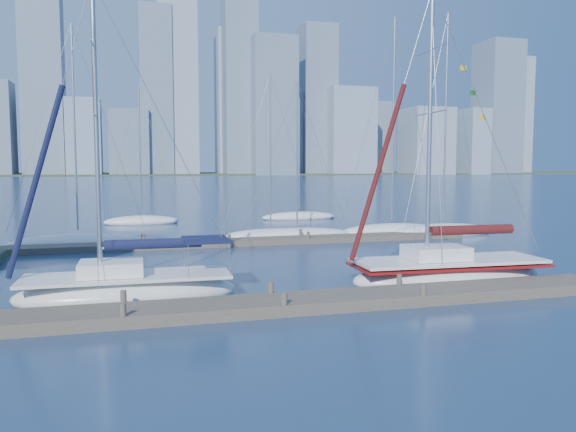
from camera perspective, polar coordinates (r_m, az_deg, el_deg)
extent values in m
plane|color=navy|center=(19.26, -1.09, -9.56)|extent=(700.00, 700.00, 0.00)
cube|color=#4B4137|center=(19.21, -1.09, -8.99)|extent=(26.00, 2.00, 0.40)
cube|color=#4B4137|center=(35.00, -4.60, -2.63)|extent=(30.00, 1.80, 0.36)
cube|color=#38472D|center=(338.09, -15.07, 4.09)|extent=(800.00, 100.00, 1.50)
ellipsoid|color=white|center=(21.43, -15.94, -7.61)|extent=(7.98, 2.76, 1.39)
cube|color=white|center=(21.30, -15.98, -5.91)|extent=(7.39, 2.54, 0.11)
cube|color=white|center=(21.26, -17.51, -5.08)|extent=(2.26, 1.73, 0.51)
cylinder|color=silver|center=(21.00, -18.89, 8.16)|extent=(0.17, 0.17, 10.33)
cylinder|color=silver|center=(21.12, -13.47, -3.01)|extent=(3.76, 0.17, 0.09)
cylinder|color=black|center=(21.11, -13.47, -2.76)|extent=(3.46, 0.44, 0.37)
cube|color=black|center=(21.22, -8.34, -2.38)|extent=(1.71, 2.24, 0.07)
ellipsoid|color=white|center=(24.52, 15.98, -5.97)|extent=(8.71, 3.21, 1.51)
cube|color=white|center=(24.40, 16.02, -4.35)|extent=(8.06, 2.95, 0.12)
cube|color=white|center=(24.06, 14.78, -3.60)|extent=(2.49, 1.94, 0.55)
cylinder|color=silver|center=(23.66, 14.20, 8.79)|extent=(0.18, 0.18, 10.91)
cylinder|color=silver|center=(24.76, 18.16, -1.57)|extent=(4.07, 0.29, 0.10)
cylinder|color=#3F110D|center=(24.75, 18.17, -1.34)|extent=(3.76, 0.57, 0.40)
cube|color=maroon|center=(24.43, 16.01, -4.74)|extent=(8.25, 3.07, 0.10)
ellipsoid|color=white|center=(36.74, -20.52, -2.54)|extent=(8.10, 2.47, 1.10)
cylinder|color=silver|center=(36.52, -20.86, 8.33)|extent=(0.12, 0.12, 12.30)
ellipsoid|color=white|center=(38.07, -1.77, -2.00)|extent=(6.48, 1.99, 0.95)
cylinder|color=silver|center=(37.80, -1.79, 6.67)|extent=(0.10, 0.10, 10.09)
ellipsoid|color=white|center=(38.03, 0.93, -1.99)|extent=(8.08, 3.69, 1.03)
cylinder|color=silver|center=(37.75, 0.94, 6.34)|extent=(0.11, 0.11, 9.53)
ellipsoid|color=white|center=(40.81, 10.47, -1.55)|extent=(7.92, 2.99, 1.17)
cylinder|color=silver|center=(40.67, 10.65, 9.57)|extent=(0.13, 0.13, 14.10)
ellipsoid|color=white|center=(41.26, 15.45, -1.57)|extent=(8.07, 4.70, 1.21)
cylinder|color=silver|center=(41.14, 15.72, 9.57)|extent=(0.13, 0.13, 14.24)
ellipsoid|color=white|center=(49.01, -14.64, -0.56)|extent=(6.55, 4.19, 1.05)
cylinder|color=silver|center=(48.81, -14.80, 6.55)|extent=(0.11, 0.11, 10.60)
ellipsoid|color=white|center=(51.76, 1.15, -0.11)|extent=(7.37, 3.81, 1.01)
cylinder|color=silver|center=(51.56, 1.16, 6.27)|extent=(0.11, 0.11, 10.04)
cube|color=#84929E|center=(330.50, -23.45, 6.98)|extent=(14.72, 17.61, 36.34)
cube|color=#8299A8|center=(304.03, -19.99, 7.49)|extent=(16.58, 19.81, 38.49)
cube|color=slate|center=(304.94, -15.85, 7.16)|extent=(19.86, 16.86, 33.88)
cube|color=#84929E|center=(311.48, -11.16, 12.79)|extent=(20.50, 14.99, 94.25)
cube|color=#8299A8|center=(329.58, -5.96, 11.31)|extent=(14.93, 17.46, 81.45)
cube|color=slate|center=(307.69, -1.53, 11.03)|extent=(23.50, 18.95, 73.44)
cube|color=#84929E|center=(327.67, 1.27, 8.22)|extent=(13.72, 17.11, 45.56)
cube|color=#8299A8|center=(321.68, 6.27, 8.51)|extent=(26.01, 18.80, 48.46)
cube|color=slate|center=(361.42, 9.10, 7.80)|extent=(15.21, 17.52, 44.74)
cube|color=#84929E|center=(341.90, 13.89, 7.35)|extent=(24.91, 23.94, 38.55)
cube|color=#8299A8|center=(357.99, 18.15, 7.17)|extent=(13.35, 21.38, 38.91)
cube|color=slate|center=(373.10, 20.47, 10.18)|extent=(22.14, 23.60, 80.10)
cube|color=#84929E|center=(404.66, 21.98, 9.38)|extent=(17.05, 17.08, 75.47)
cube|color=slate|center=(314.62, -23.69, 13.79)|extent=(19.63, 18.00, 109.49)
cube|color=slate|center=(310.82, -13.29, 12.14)|extent=(16.65, 18.00, 87.54)
cube|color=slate|center=(317.02, -4.94, 13.29)|extent=(17.85, 18.00, 100.40)
cube|color=slate|center=(327.45, 2.99, 11.59)|extent=(19.04, 18.00, 84.01)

